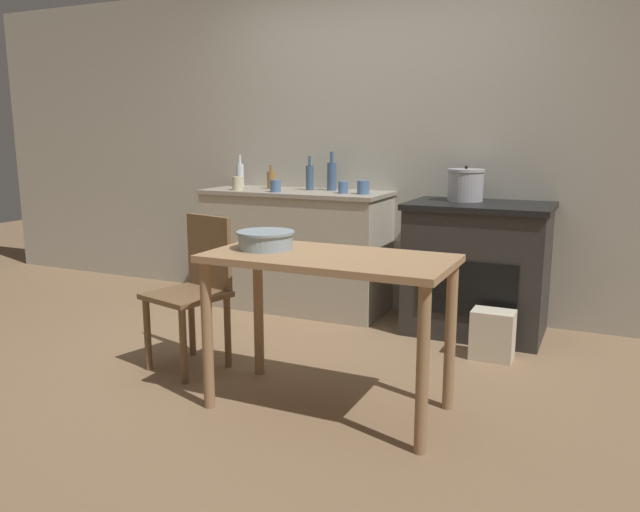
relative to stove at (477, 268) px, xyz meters
The scene contains 17 objects.
ground_plane 1.56m from the stove, 124.38° to the right, with size 14.00×14.00×0.00m, color #896B4C.
wall_back 1.23m from the stove, 157.49° to the left, with size 8.00×0.07×2.55m.
counter_cabinet 1.43m from the stove, behind, with size 1.47×0.59×0.94m.
stove is the anchor object (origin of this frame).
work_table 1.64m from the stove, 105.01° to the right, with size 1.20×0.60×0.79m.
chair 1.94m from the stove, 135.52° to the right, with size 0.49×0.49×0.90m.
flour_sack 0.62m from the stove, 67.47° to the right, with size 0.26×0.18×0.31m, color beige.
stock_pot 0.59m from the stove, 147.07° to the left, with size 0.26×0.26×0.25m.
mixing_bowl_large 1.79m from the stove, 116.57° to the right, with size 0.30×0.30×0.09m.
bottle_far_left 1.33m from the stove, behind, with size 0.07×0.07×0.30m.
bottle_left 1.47m from the stove, behind, with size 0.06×0.06×0.26m.
bottle_mid_left 1.78m from the stove, behind, with size 0.07×0.07×0.19m.
bottle_center_left 2.10m from the stove, behind, with size 0.06×0.06×0.26m.
cup_center 1.60m from the stove, behind, with size 0.08×0.08×0.09m, color #4C6B99.
cup_center_right 1.94m from the stove, behind, with size 0.08×0.08×0.10m, color beige.
cup_mid_right 1.00m from the stove, behind, with size 0.09×0.09×0.10m, color #4C6B99.
cup_right 1.13m from the stove, behind, with size 0.07×0.07×0.09m, color #4C6B99.
Camera 1 is at (1.64, -3.06, 1.37)m, focal length 35.00 mm.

